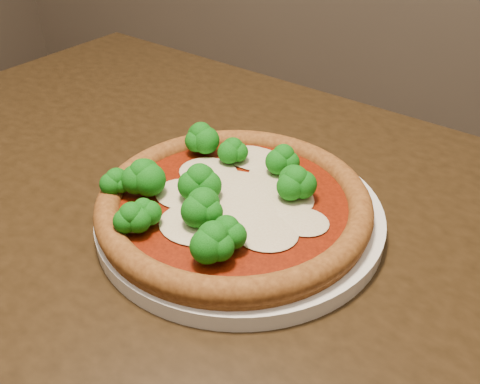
% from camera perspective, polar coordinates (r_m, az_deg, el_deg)
% --- Properties ---
extents(dining_table, '(1.29, 1.10, 0.75)m').
position_cam_1_polar(dining_table, '(0.62, -6.95, -12.86)').
color(dining_table, black).
rests_on(dining_table, floor).
extents(plate, '(0.31, 0.31, 0.02)m').
position_cam_1_polar(plate, '(0.58, 0.00, -2.53)').
color(plate, white).
rests_on(plate, dining_table).
extents(pizza, '(0.29, 0.29, 0.06)m').
position_cam_1_polar(pizza, '(0.56, -1.17, -0.77)').
color(pizza, brown).
rests_on(pizza, plate).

